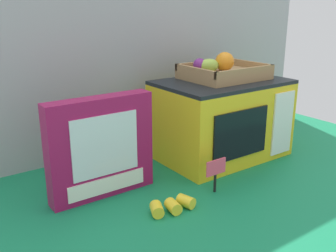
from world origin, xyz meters
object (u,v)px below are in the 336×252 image
object	(u,v)px
toy_microwave	(221,119)
price_sign	(216,171)
loose_toy_banana	(172,206)
food_groups_crate	(222,71)
cookie_set_box	(101,148)

from	to	relation	value
toy_microwave	price_sign	bearing A→B (deg)	-135.29
toy_microwave	loose_toy_banana	xyz separation A→B (m)	(-0.37, -0.22, -0.12)
food_groups_crate	price_sign	distance (m)	0.40
price_sign	cookie_set_box	bearing A→B (deg)	146.87
toy_microwave	food_groups_crate	distance (m)	0.16
price_sign	loose_toy_banana	size ratio (longest dim) A/B	0.76
price_sign	toy_microwave	bearing A→B (deg)	44.71
toy_microwave	price_sign	world-z (taller)	toy_microwave
food_groups_crate	loose_toy_banana	xyz separation A→B (m)	(-0.39, -0.25, -0.28)
cookie_set_box	loose_toy_banana	size ratio (longest dim) A/B	2.30
toy_microwave	cookie_set_box	size ratio (longest dim) A/B	1.44
cookie_set_box	loose_toy_banana	world-z (taller)	cookie_set_box
food_groups_crate	loose_toy_banana	world-z (taller)	food_groups_crate
toy_microwave	price_sign	size ratio (longest dim) A/B	4.36
toy_microwave	food_groups_crate	world-z (taller)	food_groups_crate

